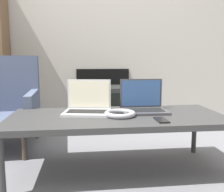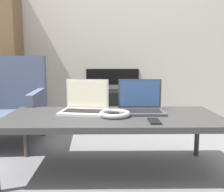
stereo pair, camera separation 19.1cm
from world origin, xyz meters
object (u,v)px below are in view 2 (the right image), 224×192
laptop_left (85,105)px  tv (113,105)px  headphones (115,114)px  phone (154,121)px  laptop_right (141,105)px  armchair (6,101)px

laptop_left → tv: size_ratio=0.68×
headphones → phone: headphones is taller
laptop_left → tv: laptop_left is taller
laptop_right → phone: 0.29m
headphones → phone: bearing=-33.0°
laptop_right → tv: (-0.17, 1.15, -0.21)m
headphones → tv: size_ratio=0.41×
laptop_right → headphones: size_ratio=1.52×
headphones → armchair: armchair is taller
tv → armchair: size_ratio=0.64×
tv → laptop_left: bearing=-100.4°
laptop_right → tv: 1.19m
tv → laptop_right: bearing=-81.5°
laptop_left → phone: (0.43, -0.28, -0.04)m
tv → armchair: (-0.97, -0.63, 0.16)m
phone → armchair: (-1.19, 0.81, -0.01)m
laptop_right → armchair: (-1.14, 0.53, -0.05)m
laptop_left → phone: bearing=-23.6°
armchair → laptop_left: bearing=-38.7°
laptop_right → headphones: laptop_right is taller
phone → armchair: armchair is taller
laptop_right → tv: size_ratio=0.62×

